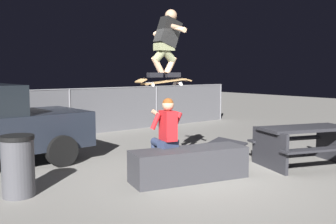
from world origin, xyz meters
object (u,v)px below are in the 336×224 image
Objects in this scene: ledge_box_main at (189,164)px; picnic_table_back at (304,140)px; skateboard at (164,82)px; trash_bin at (18,166)px; person_sitting_on_ledge at (165,132)px; skater_airborne at (167,40)px; kicker_ramp at (214,152)px.

picnic_table_back is at bearing -14.78° from ledge_box_main.
picnic_table_back is at bearing -20.81° from skateboard.
skateboard is 0.50× the size of picnic_table_back.
trash_bin is (-2.50, 0.90, 0.19)m from ledge_box_main.
person_sitting_on_ledge is 2.39m from trash_bin.
person_sitting_on_ledge is 0.87m from skateboard.
skater_airborne reaches higher than kicker_ramp.
picnic_table_back is (2.57, -1.05, -0.27)m from person_sitting_on_ledge.
person_sitting_on_ledge is at bearing 81.79° from skater_airborne.
person_sitting_on_ledge is at bearing 157.77° from picnic_table_back.
person_sitting_on_ledge is at bearing -11.83° from trash_bin.
kicker_ramp is at bearing 19.87° from person_sitting_on_ledge.
person_sitting_on_ledge reaches higher than picnic_table_back.
skateboard is 2.60m from kicker_ramp.
person_sitting_on_ledge is 1.10× the size of kicker_ramp.
skater_airborne reaches higher than picnic_table_back.
picnic_table_back reaches higher than ledge_box_main.
person_sitting_on_ledge is (-0.18, 0.42, 0.50)m from ledge_box_main.
trash_bin reaches higher than picnic_table_back.
skater_airborne is at bearing -13.11° from trash_bin.
skater_airborne is 3.03m from kicker_ramp.
skateboard reaches higher than picnic_table_back.
skater_airborne is 1.25× the size of trash_bin.
skateboard is at bearing -13.34° from trash_bin.
kicker_ramp is 0.60× the size of picnic_table_back.
kicker_ramp is 4.21m from trash_bin.
skater_airborne is 3.03m from trash_bin.
picnic_table_back is at bearing -21.16° from skater_airborne.
trash_bin is at bearing 162.56° from picnic_table_back.
kicker_ramp is at bearing 20.54° from skateboard.
picnic_table_back is (2.63, -1.00, -1.14)m from skateboard.
skater_airborne is 0.90× the size of kicker_ramp.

